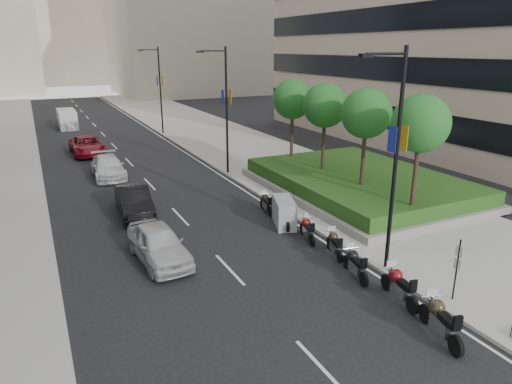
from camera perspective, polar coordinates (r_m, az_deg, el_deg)
ground at (r=17.03m, az=6.92°, el=-14.09°), size 160.00×160.00×0.00m
sidewalk_right at (r=46.23m, az=-3.92°, el=6.55°), size 10.00×100.00×0.15m
lane_edge at (r=44.56m, az=-10.26°, el=5.80°), size 0.12×100.00×0.01m
lane_centre at (r=43.47m, az=-16.87°, el=5.03°), size 0.12×100.00×0.01m
building_cream_centre at (r=132.80m, az=-23.24°, el=20.65°), size 30.00×24.00×38.00m
planter at (r=29.77m, az=12.74°, el=0.46°), size 10.00×14.00×0.40m
hedge at (r=29.61m, az=12.82°, el=1.56°), size 9.40×13.40×0.80m
tree_0 at (r=23.34m, az=19.88°, el=7.99°), size 2.80×2.80×6.30m
tree_1 at (r=26.25m, az=13.62°, el=9.49°), size 2.80×2.80×6.30m
tree_2 at (r=29.42m, az=8.63°, el=10.61°), size 2.80×2.80×6.30m
tree_3 at (r=32.77m, az=4.60°, el=11.45°), size 2.80×2.80×6.30m
lamp_post_0 at (r=18.29m, az=16.80°, el=4.72°), size 2.34×0.45×9.00m
lamp_post_1 at (r=32.66m, az=-3.96°, el=10.81°), size 2.34×0.45×9.00m
lamp_post_2 at (r=49.72m, az=-12.07°, el=12.80°), size 2.34×0.45×9.00m
parking_sign at (r=17.97m, az=23.83°, el=-8.52°), size 0.06×0.32×2.50m
motorcycle_0 at (r=16.15m, az=22.03°, el=-14.60°), size 0.98×2.38×1.22m
motorcycle_1 at (r=17.76m, az=17.44°, el=-11.11°), size 0.78×2.32×1.16m
motorcycle_2 at (r=19.06m, az=12.25°, el=-8.77°), size 0.74×2.13×1.07m
motorcycle_3 at (r=20.79m, az=9.78°, el=-6.41°), size 0.84×1.97×1.01m
motorcycle_4 at (r=22.22m, az=6.42°, el=-4.62°), size 0.76×2.02×1.02m
motorcycle_5 at (r=23.82m, az=3.52°, el=-2.57°), size 1.66×2.51×1.41m
motorcycle_6 at (r=25.73m, az=1.27°, el=-1.41°), size 0.66×1.98×0.99m
car_a at (r=20.32m, az=-12.08°, el=-6.35°), size 2.18×4.78×1.59m
car_b at (r=26.14m, az=-15.01°, el=-1.12°), size 1.95×4.85×1.57m
car_c at (r=34.40m, az=-18.02°, el=3.01°), size 2.28×5.24×1.50m
car_d at (r=42.37m, az=-20.34°, el=5.45°), size 2.69×5.66×1.56m
delivery_van at (r=57.30m, az=-22.51°, el=8.33°), size 1.89×4.96×2.08m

